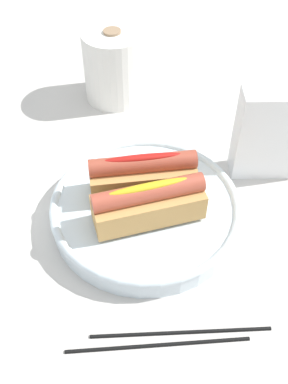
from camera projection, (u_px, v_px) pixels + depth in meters
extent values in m
plane|color=beige|center=(146.00, 222.00, 0.67)|extent=(2.40, 2.40, 0.00)
cylinder|color=silver|center=(144.00, 211.00, 0.67)|extent=(0.27, 0.27, 0.03)
torus|color=silver|center=(144.00, 204.00, 0.66)|extent=(0.27, 0.27, 0.01)
cube|color=tan|center=(148.00, 207.00, 0.62)|extent=(0.16, 0.07, 0.04)
cylinder|color=#B24C38|center=(148.00, 193.00, 0.60)|extent=(0.15, 0.05, 0.03)
ellipsoid|color=gold|center=(148.00, 187.00, 0.59)|extent=(0.11, 0.03, 0.01)
cube|color=tan|center=(140.00, 178.00, 0.66)|extent=(0.15, 0.05, 0.04)
cylinder|color=#A84733|center=(140.00, 164.00, 0.64)|extent=(0.15, 0.03, 0.03)
ellipsoid|color=red|center=(140.00, 158.00, 0.63)|extent=(0.11, 0.01, 0.01)
cylinder|color=white|center=(114.00, 66.00, 0.84)|extent=(0.11, 0.11, 0.13)
cylinder|color=#997A5B|center=(112.00, 31.00, 0.79)|extent=(0.03, 0.03, 0.00)
cube|color=white|center=(272.00, 134.00, 0.69)|extent=(0.11, 0.06, 0.15)
cylinder|color=black|center=(181.00, 332.00, 0.55)|extent=(0.22, 0.02, 0.01)
cylinder|color=black|center=(158.00, 344.00, 0.54)|extent=(0.22, 0.02, 0.01)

